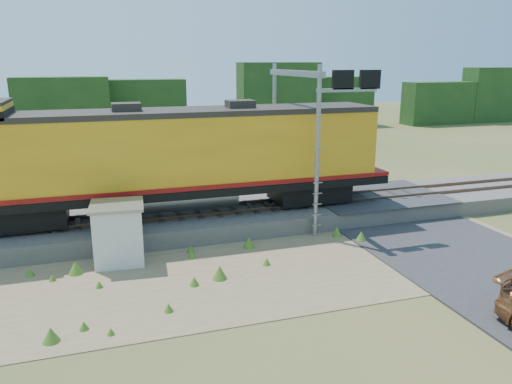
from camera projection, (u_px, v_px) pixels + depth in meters
name	position (u px, v px, depth m)	size (l,w,h in m)	color
ground	(297.00, 269.00, 19.32)	(140.00, 140.00, 0.00)	#475123
ballast	(251.00, 215.00, 24.74)	(70.00, 5.00, 0.80)	slate
rails	(251.00, 206.00, 24.61)	(70.00, 1.54, 0.16)	brown
dirt_shoulder	(244.00, 270.00, 19.18)	(26.00, 8.00, 0.03)	#8C7754
road	(437.00, 241.00, 22.06)	(7.00, 66.00, 0.86)	#38383A
tree_line_north	(162.00, 107.00, 53.50)	(130.00, 3.00, 6.50)	#183A15
weed_clumps	(208.00, 280.00, 18.37)	(15.00, 6.20, 0.56)	#467120
locomotive	(169.00, 156.00, 22.76)	(20.63, 3.15, 5.32)	black
shed	(119.00, 233.00, 19.73)	(2.20, 2.20, 2.42)	silver
signal_gantry	(308.00, 107.00, 23.52)	(3.05, 6.20, 7.69)	gray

